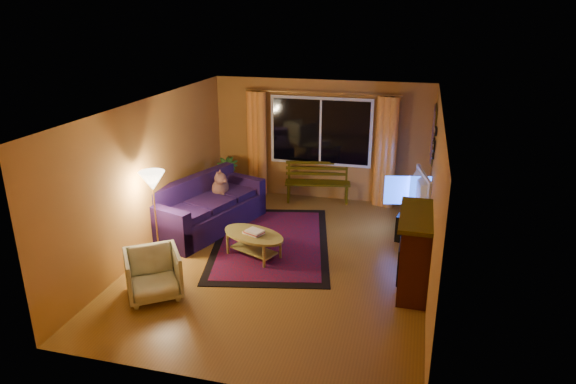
% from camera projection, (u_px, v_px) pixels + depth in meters
% --- Properties ---
extents(floor, '(4.50, 6.00, 0.02)m').
position_uv_depth(floor, '(283.00, 259.00, 8.33)').
color(floor, brown).
rests_on(floor, ground).
extents(ceiling, '(4.50, 6.00, 0.02)m').
position_uv_depth(ceiling, '(283.00, 105.00, 7.48)').
color(ceiling, white).
rests_on(ceiling, ground).
extents(wall_back, '(4.50, 0.02, 2.50)m').
position_uv_depth(wall_back, '(321.00, 140.00, 10.65)').
color(wall_back, '#B47730').
rests_on(wall_back, ground).
extents(wall_left, '(0.02, 6.00, 2.50)m').
position_uv_depth(wall_left, '(151.00, 175.00, 8.45)').
color(wall_left, '#B47730').
rests_on(wall_left, ground).
extents(wall_right, '(0.02, 6.00, 2.50)m').
position_uv_depth(wall_right, '(435.00, 199.00, 7.37)').
color(wall_right, '#B47730').
rests_on(wall_right, ground).
extents(window, '(2.00, 0.02, 1.30)m').
position_uv_depth(window, '(320.00, 132.00, 10.52)').
color(window, black).
rests_on(window, wall_back).
extents(curtain_rod, '(3.20, 0.03, 0.03)m').
position_uv_depth(curtain_rod, '(321.00, 93.00, 10.21)').
color(curtain_rod, '#BF8C3F').
rests_on(curtain_rod, wall_back).
extents(curtain_left, '(0.36, 0.36, 2.24)m').
position_uv_depth(curtain_left, '(257.00, 144.00, 10.90)').
color(curtain_left, orange).
rests_on(curtain_left, ground).
extents(curtain_right, '(0.36, 0.36, 2.24)m').
position_uv_depth(curtain_right, '(386.00, 152.00, 10.26)').
color(curtain_right, orange).
rests_on(curtain_right, ground).
extents(bench, '(1.40, 0.65, 0.40)m').
position_uv_depth(bench, '(317.00, 192.00, 10.77)').
color(bench, '#3C3204').
rests_on(bench, ground).
extents(potted_plant, '(0.54, 0.54, 0.87)m').
position_uv_depth(potted_plant, '(227.00, 178.00, 10.90)').
color(potted_plant, '#235B1E').
rests_on(potted_plant, ground).
extents(sofa, '(1.64, 2.47, 0.92)m').
position_uv_depth(sofa, '(208.00, 205.00, 9.33)').
color(sofa, '#1E0E36').
rests_on(sofa, ground).
extents(dog, '(0.36, 0.45, 0.44)m').
position_uv_depth(dog, '(220.00, 185.00, 9.72)').
color(dog, brown).
rests_on(dog, sofa).
extents(armchair, '(0.98, 0.97, 0.75)m').
position_uv_depth(armchair, '(153.00, 272.00, 7.14)').
color(armchair, beige).
rests_on(armchair, ground).
extents(floor_lamp, '(0.28, 0.28, 1.47)m').
position_uv_depth(floor_lamp, '(156.00, 216.00, 8.11)').
color(floor_lamp, '#BF8C3F').
rests_on(floor_lamp, ground).
extents(rug, '(2.56, 3.42, 0.02)m').
position_uv_depth(rug, '(271.00, 242.00, 8.90)').
color(rug, maroon).
rests_on(rug, ground).
extents(coffee_table, '(1.49, 1.49, 0.41)m').
position_uv_depth(coffee_table, '(254.00, 245.00, 8.34)').
color(coffee_table, olive).
rests_on(coffee_table, ground).
extents(tv_console, '(0.60, 1.17, 0.47)m').
position_uv_depth(tv_console, '(413.00, 220.00, 9.25)').
color(tv_console, black).
rests_on(tv_console, ground).
extents(television, '(0.38, 1.15, 0.66)m').
position_uv_depth(television, '(416.00, 191.00, 9.06)').
color(television, black).
rests_on(television, tv_console).
extents(fireplace, '(0.40, 1.20, 1.10)m').
position_uv_depth(fireplace, '(415.00, 253.00, 7.29)').
color(fireplace, maroon).
rests_on(fireplace, ground).
extents(mirror_cluster, '(0.06, 0.60, 0.56)m').
position_uv_depth(mirror_cluster, '(434.00, 140.00, 8.38)').
color(mirror_cluster, black).
rests_on(mirror_cluster, wall_right).
extents(painting, '(0.04, 0.76, 0.96)m').
position_uv_depth(painting, '(433.00, 134.00, 9.48)').
color(painting, '#CD5317').
rests_on(painting, wall_right).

